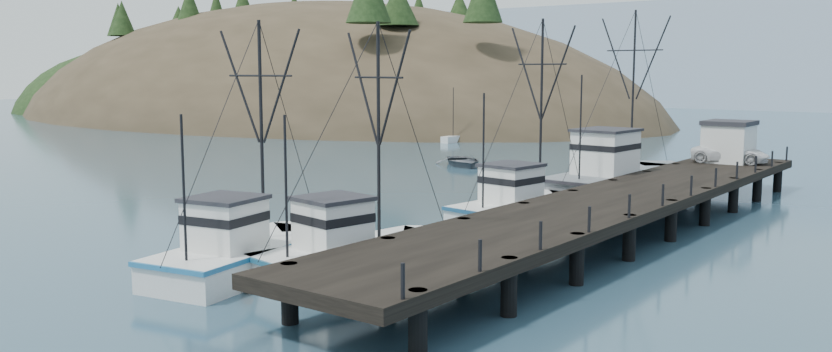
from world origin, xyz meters
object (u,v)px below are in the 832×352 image
(trawler_near, at_px, (362,254))
(trawler_mid, at_px, (250,252))
(work_vessel, at_px, (620,180))
(pier_shed, at_px, (729,141))
(trawler_far, at_px, (528,207))
(pickup_truck, at_px, (730,153))
(pier, at_px, (620,201))
(motorboat, at_px, (463,166))

(trawler_near, bearing_deg, trawler_mid, -146.64)
(trawler_near, bearing_deg, work_vessel, 88.69)
(trawler_near, bearing_deg, pier_shed, 81.23)
(trawler_far, bearing_deg, pier_shed, 73.89)
(trawler_mid, height_order, pickup_truck, trawler_mid)
(trawler_near, height_order, pier_shed, trawler_near)
(work_vessel, bearing_deg, trawler_near, -91.31)
(pier, distance_m, trawler_far, 5.37)
(pickup_truck, relative_size, motorboat, 0.88)
(trawler_far, relative_size, pickup_truck, 2.29)
(pier, distance_m, work_vessel, 11.31)
(motorboat, bearing_deg, trawler_near, -110.62)
(trawler_mid, height_order, pier_shed, trawler_mid)
(work_vessel, bearing_deg, trawler_mid, -99.32)
(work_vessel, bearing_deg, pier, -66.57)
(work_vessel, xyz_separation_m, pier_shed, (4.34, 7.63, 2.19))
(pier, xyz_separation_m, trawler_far, (-5.30, 0.19, -0.87))
(trawler_far, distance_m, pickup_truck, 18.33)
(trawler_near, distance_m, motorboat, 37.57)
(motorboat, bearing_deg, work_vessel, -75.22)
(trawler_near, relative_size, trawler_mid, 0.99)
(trawler_near, height_order, trawler_mid, trawler_mid)
(trawler_mid, bearing_deg, pickup_truck, 75.20)
(trawler_mid, relative_size, pickup_truck, 2.16)
(trawler_near, xyz_separation_m, motorboat, (-17.59, 33.19, -0.82))
(pier, bearing_deg, motorboat, 139.28)
(pier, distance_m, trawler_near, 14.63)
(work_vessel, relative_size, pickup_truck, 2.96)
(pier_shed, relative_size, motorboat, 0.57)
(trawler_mid, bearing_deg, pier_shed, 75.73)
(trawler_mid, relative_size, work_vessel, 0.73)
(trawler_far, xyz_separation_m, pickup_truck, (5.38, 17.42, 1.86))
(trawler_far, distance_m, work_vessel, 10.22)
(pier, xyz_separation_m, motorboat, (-22.63, 19.48, -1.69))
(pier, xyz_separation_m, trawler_mid, (-8.85, -16.21, -0.87))
(pier_shed, bearing_deg, trawler_near, -98.77)
(work_vessel, distance_m, pickup_truck, 8.69)
(pickup_truck, bearing_deg, trawler_far, 152.67)
(trawler_near, xyz_separation_m, pickup_truck, (5.13, 31.31, 1.86))
(pier, distance_m, pickup_truck, 17.64)
(motorboat, bearing_deg, trawler_mid, -117.43)
(pier_shed, relative_size, pickup_truck, 0.65)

